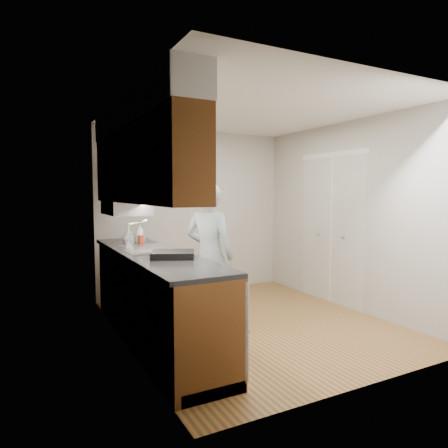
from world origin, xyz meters
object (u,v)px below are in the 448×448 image
soda_can (141,240)px  soap_bottle_b (131,237)px  steel_can (143,240)px  soap_bottle_c (128,236)px  dish_rack (173,254)px  person (209,246)px  soap_bottle_a (139,233)px

soda_can → soap_bottle_b: bearing=108.8°
soap_bottle_b → steel_can: size_ratio=1.55×
soap_bottle_c → dish_rack: size_ratio=0.44×
person → dish_rack: size_ratio=4.74×
soda_can → steel_can: 0.07m
soda_can → dish_rack: bearing=-89.1°
soap_bottle_a → soap_bottle_b: bearing=123.5°
soap_bottle_a → soap_bottle_c: bearing=131.4°
soap_bottle_b → soap_bottle_c: bearing=157.4°
person → steel_can: 0.83m
person → soap_bottle_c: bearing=11.5°
steel_can → dish_rack: steel_can is taller
person → soap_bottle_b: person is taller
soap_bottle_c → soda_can: soap_bottle_c is taller
person → soap_bottle_c: person is taller
person → dish_rack: 0.82m
person → soap_bottle_c: 1.04m
person → soda_can: bearing=16.8°
soap_bottle_a → soap_bottle_c: soap_bottle_a is taller
soap_bottle_a → soap_bottle_b: 0.13m
person → soda_can: (-0.65, 0.51, 0.05)m
soap_bottle_c → dish_rack: 1.24m
person → soda_can: size_ratio=16.11×
steel_can → soap_bottle_c: bearing=135.4°
steel_can → dish_rack: bearing=-91.4°
dish_rack → soap_bottle_b: bearing=117.9°
soap_bottle_a → steel_can: soap_bottle_a is taller
soap_bottle_c → soda_can: 0.23m
soap_bottle_b → dish_rack: soap_bottle_b is taller
soap_bottle_a → soda_can: 0.11m
soap_bottle_c → steel_can: (0.14, -0.14, -0.03)m
soap_bottle_a → soap_bottle_b: size_ratio=1.52×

